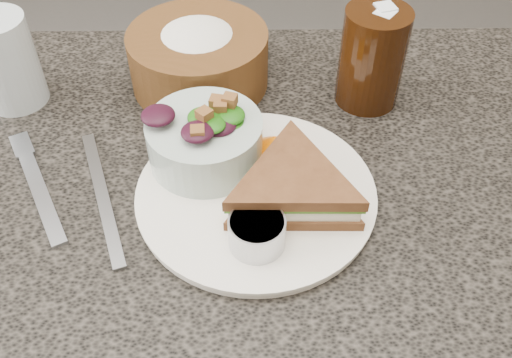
{
  "coord_description": "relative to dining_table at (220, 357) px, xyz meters",
  "views": [
    {
      "loc": [
        0.05,
        -0.42,
        1.22
      ],
      "look_at": [
        0.06,
        0.0,
        0.78
      ],
      "focal_mm": 40.0,
      "sensor_mm": 36.0,
      "label": 1
    }
  ],
  "objects": [
    {
      "name": "dining_table",
      "position": [
        0.0,
        0.0,
        0.0
      ],
      "size": [
        1.0,
        0.7,
        0.75
      ],
      "primitive_type": "cube",
      "color": "black",
      "rests_on": "floor"
    },
    {
      "name": "dinner_plate",
      "position": [
        0.06,
        0.0,
        0.38
      ],
      "size": [
        0.26,
        0.26,
        0.01
      ],
      "primitive_type": "cylinder",
      "color": "silver",
      "rests_on": "dining_table"
    },
    {
      "name": "sandwich",
      "position": [
        0.1,
        -0.01,
        0.41
      ],
      "size": [
        0.17,
        0.17,
        0.04
      ],
      "primitive_type": null,
      "rotation": [
        0.0,
        0.0,
        -0.02
      ],
      "color": "brown",
      "rests_on": "dinner_plate"
    },
    {
      "name": "salad_bowl",
      "position": [
        -0.0,
        0.06,
        0.42
      ],
      "size": [
        0.17,
        0.17,
        0.08
      ],
      "primitive_type": null,
      "rotation": [
        0.0,
        0.0,
        0.36
      ],
      "color": "#A1B5AD",
      "rests_on": "dinner_plate"
    },
    {
      "name": "dressing_ramekin",
      "position": [
        0.06,
        -0.07,
        0.4
      ],
      "size": [
        0.06,
        0.06,
        0.03
      ],
      "primitive_type": "cylinder",
      "rotation": [
        0.0,
        0.0,
        0.1
      ],
      "color": "#AEB0B5",
      "rests_on": "dinner_plate"
    },
    {
      "name": "orange_wedge",
      "position": [
        0.08,
        0.06,
        0.4
      ],
      "size": [
        0.09,
        0.09,
        0.03
      ],
      "primitive_type": "cone",
      "rotation": [
        0.0,
        0.0,
        0.78
      ],
      "color": "#E96600",
      "rests_on": "dinner_plate"
    },
    {
      "name": "fork",
      "position": [
        -0.19,
        0.01,
        0.38
      ],
      "size": [
        0.1,
        0.16,
        0.0
      ],
      "primitive_type": "cube",
      "rotation": [
        0.0,
        0.0,
        0.49
      ],
      "color": "#A1A5AF",
      "rests_on": "dining_table"
    },
    {
      "name": "knife",
      "position": [
        -0.12,
        0.01,
        0.38
      ],
      "size": [
        0.08,
        0.2,
        0.0
      ],
      "primitive_type": "cube",
      "rotation": [
        0.0,
        0.0,
        0.34
      ],
      "color": "#919398",
      "rests_on": "dining_table"
    },
    {
      "name": "bread_basket",
      "position": [
        -0.02,
        0.22,
        0.43
      ],
      "size": [
        0.22,
        0.22,
        0.1
      ],
      "primitive_type": null,
      "rotation": [
        0.0,
        0.0,
        0.23
      ],
      "color": "brown",
      "rests_on": "dining_table"
    },
    {
      "name": "cola_glass",
      "position": [
        0.2,
        0.18,
        0.44
      ],
      "size": [
        0.09,
        0.09,
        0.14
      ],
      "primitive_type": null,
      "rotation": [
        0.0,
        0.0,
        0.16
      ],
      "color": "black",
      "rests_on": "dining_table"
    },
    {
      "name": "water_glass",
      "position": [
        -0.26,
        0.18,
        0.43
      ],
      "size": [
        0.1,
        0.1,
        0.12
      ],
      "primitive_type": "cylinder",
      "rotation": [
        0.0,
        0.0,
        -0.42
      ],
      "color": "silver",
      "rests_on": "dining_table"
    }
  ]
}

